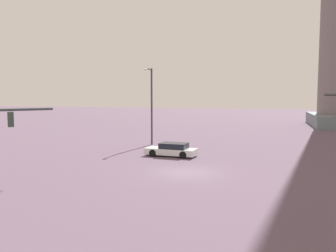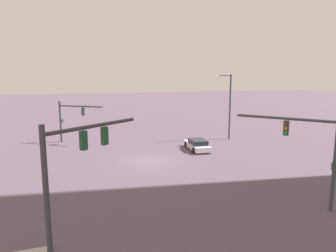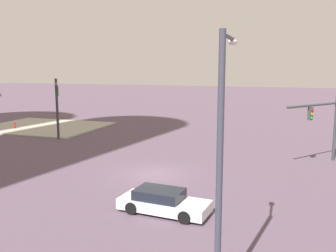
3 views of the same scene
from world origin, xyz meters
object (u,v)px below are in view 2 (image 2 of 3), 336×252
Objects in this scene: streetlamp_curved_arm at (228,102)px; sedan_car_approaching at (197,145)px; traffic_signal_opposite_side at (312,145)px; traffic_signal_near_corner at (70,115)px; traffic_signal_cross_street at (71,161)px.

sedan_car_approaching is at bearing 32.58° from streetlamp_curved_arm.
traffic_signal_opposite_side is at bearing 73.40° from streetlamp_curved_arm.
traffic_signal_near_corner is 1.09× the size of sedan_car_approaching.
sedan_car_approaching is (8.40, 13.35, -2.86)m from traffic_signal_near_corner.
traffic_signal_cross_street is 0.74× the size of streetlamp_curved_arm.
streetlamp_curved_arm is 8.53m from sedan_car_approaching.
traffic_signal_opposite_side reaches higher than traffic_signal_near_corner.
streetlamp_curved_arm reaches higher than traffic_signal_near_corner.
sedan_car_approaching is (4.08, -6.15, -4.28)m from streetlamp_curved_arm.
sedan_car_approaching is at bearing -36.85° from traffic_signal_opposite_side.
sedan_car_approaching is at bearing 4.67° from traffic_signal_near_corner.
streetlamp_curved_arm is at bearing -51.77° from sedan_car_approaching.
traffic_signal_cross_street is (24.42, -0.42, 0.84)m from traffic_signal_near_corner.
traffic_signal_opposite_side is (24.45, 13.87, 0.61)m from traffic_signal_near_corner.
traffic_signal_cross_street is at bearing 143.97° from sedan_car_approaching.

